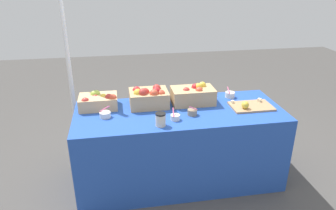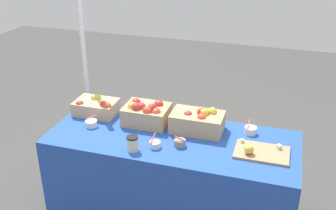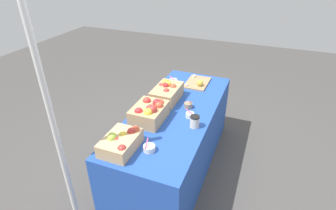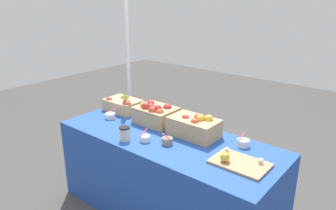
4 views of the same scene
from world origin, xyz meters
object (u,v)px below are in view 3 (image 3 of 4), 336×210
at_px(apple_crate_middle, 150,112).
at_px(sample_bowl_near, 190,115).
at_px(apple_crate_left, 121,142).
at_px(sample_bowl_extra, 149,148).
at_px(sample_bowl_mid, 173,81).
at_px(coffee_cup, 195,122).
at_px(cutting_board_front, 198,83).
at_px(sample_bowl_far, 188,105).
at_px(apple_crate_right, 167,93).
at_px(tent_pole, 55,130).

xyz_separation_m(apple_crate_middle, sample_bowl_near, (0.18, -0.33, -0.07)).
xyz_separation_m(apple_crate_left, sample_bowl_extra, (0.06, -0.22, -0.04)).
relative_size(apple_crate_middle, sample_bowl_mid, 3.50).
relative_size(apple_crate_middle, coffee_cup, 3.16).
bearing_deg(apple_crate_left, cutting_board_front, -9.65).
relative_size(sample_bowl_near, sample_bowl_far, 1.04).
relative_size(sample_bowl_mid, coffee_cup, 0.90).
bearing_deg(sample_bowl_mid, apple_crate_right, -169.05).
bearing_deg(coffee_cup, tent_pole, 133.99).
distance_m(sample_bowl_near, sample_bowl_mid, 0.76).
distance_m(cutting_board_front, sample_bowl_mid, 0.29).
distance_m(coffee_cup, tent_pole, 1.15).
height_order(cutting_board_front, sample_bowl_extra, sample_bowl_extra).
bearing_deg(cutting_board_front, apple_crate_right, 158.39).
relative_size(cutting_board_front, coffee_cup, 3.39).
height_order(apple_crate_right, sample_bowl_far, apple_crate_right).
distance_m(sample_bowl_extra, coffee_cup, 0.51).
distance_m(cutting_board_front, sample_bowl_extra, 1.33).
xyz_separation_m(cutting_board_front, sample_bowl_mid, (-0.10, 0.28, 0.01)).
distance_m(apple_crate_left, sample_bowl_far, 0.87).
relative_size(apple_crate_right, coffee_cup, 3.57).
distance_m(apple_crate_left, cutting_board_front, 1.41).
bearing_deg(coffee_cup, apple_crate_right, 48.00).
height_order(sample_bowl_extra, coffee_cup, coffee_cup).
distance_m(sample_bowl_near, tent_pole, 1.20).
relative_size(sample_bowl_near, coffee_cup, 0.87).
xyz_separation_m(sample_bowl_near, sample_bowl_mid, (0.64, 0.41, 0.00)).
distance_m(apple_crate_middle, coffee_cup, 0.42).
distance_m(apple_crate_middle, sample_bowl_mid, 0.83).
height_order(cutting_board_front, sample_bowl_near, sample_bowl_near).
xyz_separation_m(apple_crate_left, cutting_board_front, (1.39, -0.24, -0.05)).
relative_size(sample_bowl_far, tent_pole, 0.05).
distance_m(apple_crate_right, tent_pole, 1.24).
bearing_deg(coffee_cup, sample_bowl_near, 32.10).
bearing_deg(sample_bowl_extra, sample_bowl_far, -6.19).
bearing_deg(sample_bowl_mid, cutting_board_front, -70.12).
distance_m(cutting_board_front, sample_bowl_near, 0.75).
bearing_deg(apple_crate_left, apple_crate_right, -2.47).
bearing_deg(cutting_board_front, apple_crate_left, 170.35).
height_order(cutting_board_front, coffee_cup, coffee_cup).
relative_size(apple_crate_middle, tent_pole, 0.18).
xyz_separation_m(apple_crate_left, tent_pole, (-0.28, 0.36, 0.20)).
bearing_deg(sample_bowl_near, sample_bowl_extra, 165.48).
xyz_separation_m(cutting_board_front, sample_bowl_extra, (-1.33, 0.02, 0.01)).
distance_m(sample_bowl_mid, coffee_cup, 0.92).
bearing_deg(tent_pole, cutting_board_front, -19.61).
relative_size(coffee_cup, tent_pole, 0.06).
distance_m(apple_crate_middle, sample_bowl_near, 0.38).
bearing_deg(tent_pole, apple_crate_right, -18.73).
bearing_deg(sample_bowl_mid, sample_bowl_far, -144.23).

